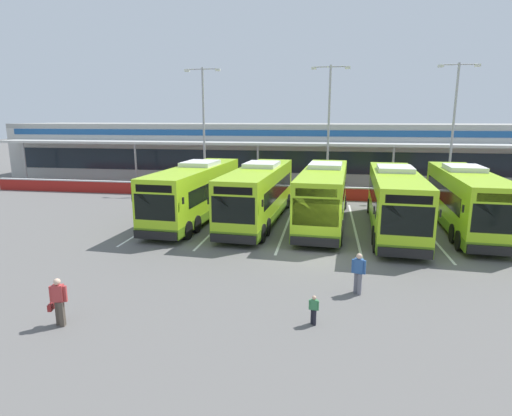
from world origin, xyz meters
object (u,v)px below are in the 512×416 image
(coach_bus_left_centre, at_px, (259,195))
(coach_bus_right_centre, at_px, (395,202))
(lamp_post_east, at_px, (454,122))
(coach_bus_centre, at_px, (324,196))
(lamp_post_west, at_px, (204,122))
(coach_bus_leftmost, at_px, (196,193))
(lamp_post_centre, at_px, (329,122))
(coach_bus_rightmost, at_px, (465,200))
(pedestrian_child, at_px, (314,309))
(pedestrian_near_bin, at_px, (358,272))
(pedestrian_with_handbag, at_px, (58,301))

(coach_bus_left_centre, relative_size, coach_bus_right_centre, 1.00)
(coach_bus_left_centre, bearing_deg, lamp_post_east, 37.69)
(coach_bus_centre, bearing_deg, lamp_post_west, 135.35)
(coach_bus_leftmost, relative_size, lamp_post_centre, 1.12)
(coach_bus_right_centre, distance_m, lamp_post_west, 19.83)
(coach_bus_right_centre, bearing_deg, lamp_post_centre, 108.34)
(coach_bus_leftmost, distance_m, coach_bus_rightmost, 16.80)
(lamp_post_east, bearing_deg, coach_bus_right_centre, -116.98)
(coach_bus_rightmost, distance_m, lamp_post_west, 22.70)
(coach_bus_right_centre, relative_size, lamp_post_east, 1.12)
(coach_bus_right_centre, relative_size, pedestrian_child, 12.22)
(pedestrian_near_bin, relative_size, lamp_post_east, 0.15)
(coach_bus_centre, height_order, lamp_post_west, lamp_post_west)
(lamp_post_west, bearing_deg, pedestrian_near_bin, -60.25)
(coach_bus_leftmost, relative_size, coach_bus_rightmost, 1.00)
(coach_bus_left_centre, relative_size, coach_bus_centre, 1.00)
(lamp_post_east, bearing_deg, coach_bus_centre, -133.15)
(coach_bus_right_centre, distance_m, pedestrian_child, 13.38)
(coach_bus_left_centre, bearing_deg, coach_bus_rightmost, 0.65)
(coach_bus_left_centre, distance_m, lamp_post_centre, 12.76)
(coach_bus_rightmost, distance_m, lamp_post_centre, 14.45)
(coach_bus_leftmost, bearing_deg, lamp_post_east, 30.99)
(lamp_post_centre, bearing_deg, coach_bus_right_centre, -71.66)
(coach_bus_rightmost, bearing_deg, coach_bus_right_centre, -165.71)
(pedestrian_child, bearing_deg, lamp_post_centre, 89.23)
(pedestrian_near_bin, bearing_deg, lamp_post_centre, 93.33)
(pedestrian_child, bearing_deg, coach_bus_leftmost, 121.34)
(coach_bus_leftmost, xyz_separation_m, lamp_post_west, (-2.61, 11.05, 4.50))
(pedestrian_with_handbag, relative_size, pedestrian_child, 1.61)
(pedestrian_with_handbag, bearing_deg, pedestrian_near_bin, 23.27)
(coach_bus_rightmost, xyz_separation_m, lamp_post_west, (-19.41, 10.87, 4.50))
(coach_bus_centre, height_order, coach_bus_right_centre, same)
(coach_bus_left_centre, distance_m, pedestrian_near_bin, 12.17)
(coach_bus_centre, relative_size, lamp_post_west, 1.12)
(coach_bus_leftmost, xyz_separation_m, lamp_post_centre, (8.56, 11.15, 4.50))
(coach_bus_left_centre, xyz_separation_m, lamp_post_west, (-6.83, 11.02, 4.50))
(pedestrian_with_handbag, relative_size, lamp_post_west, 0.15)
(coach_bus_leftmost, relative_size, lamp_post_east, 1.12)
(pedestrian_near_bin, relative_size, lamp_post_west, 0.15)
(coach_bus_leftmost, relative_size, pedestrian_with_handbag, 7.58)
(lamp_post_centre, bearing_deg, coach_bus_rightmost, -53.11)
(pedestrian_child, relative_size, pedestrian_near_bin, 0.62)
(coach_bus_rightmost, bearing_deg, pedestrian_near_bin, -122.60)
(coach_bus_centre, height_order, pedestrian_with_handbag, coach_bus_centre)
(coach_bus_right_centre, xyz_separation_m, lamp_post_east, (6.20, 12.17, 4.50))
(coach_bus_centre, bearing_deg, coach_bus_leftmost, -178.66)
(pedestrian_child, bearing_deg, coach_bus_centre, 89.38)
(lamp_post_west, bearing_deg, coach_bus_leftmost, -76.71)
(coach_bus_right_centre, relative_size, lamp_post_west, 1.12)
(coach_bus_left_centre, height_order, lamp_post_west, lamp_post_west)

